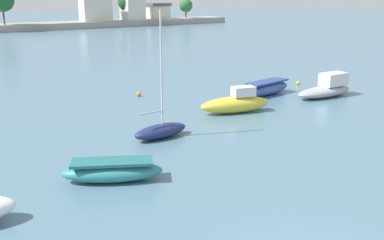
# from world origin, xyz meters

# --- Properties ---
(moored_boat_2) EXTENTS (4.22, 3.08, 0.90)m
(moored_boat_2) POSITION_xyz_m (-1.77, 9.04, 0.43)
(moored_boat_2) COLOR teal
(moored_boat_2) RESTS_ON ground
(moored_boat_3) EXTENTS (3.27, 1.33, 6.73)m
(moored_boat_3) POSITION_xyz_m (2.77, 12.77, 0.45)
(moored_boat_3) COLOR navy
(moored_boat_3) RESTS_ON ground
(moored_boat_4) EXTENTS (4.92, 2.59, 1.69)m
(moored_boat_4) POSITION_xyz_m (9.47, 14.46, 0.62)
(moored_boat_4) COLOR yellow
(moored_boat_4) RESTS_ON ground
(moored_boat_5) EXTENTS (4.96, 2.10, 1.07)m
(moored_boat_5) POSITION_xyz_m (14.84, 17.14, 0.52)
(moored_boat_5) COLOR #3856A8
(moored_boat_5) RESTS_ON ground
(moored_boat_6) EXTENTS (5.29, 1.93, 1.73)m
(moored_boat_6) POSITION_xyz_m (18.10, 14.12, 0.61)
(moored_boat_6) COLOR #9E9EA3
(moored_boat_6) RESTS_ON ground
(mooring_buoy_2) EXTENTS (0.35, 0.35, 0.35)m
(mooring_buoy_2) POSITION_xyz_m (6.48, 22.24, 0.17)
(mooring_buoy_2) COLOR orange
(mooring_buoy_2) RESTS_ON ground
(mooring_buoy_3) EXTENTS (0.32, 0.32, 0.32)m
(mooring_buoy_3) POSITION_xyz_m (19.68, 18.35, 0.16)
(mooring_buoy_3) COLOR yellow
(mooring_buoy_3) RESTS_ON ground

